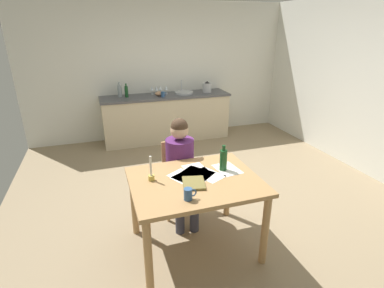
{
  "coord_description": "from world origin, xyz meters",
  "views": [
    {
      "loc": [
        -1.28,
        -3.26,
        2.11
      ],
      "look_at": [
        -0.29,
        -0.24,
        0.85
      ],
      "focal_mm": 27.54,
      "sensor_mm": 36.0,
      "label": 1
    }
  ],
  "objects_px": {
    "person_seated": "(181,164)",
    "wine_glass_back_left": "(157,88)",
    "candlestick": "(151,174)",
    "wine_glass_by_kettle": "(160,88)",
    "wine_glass_back_right": "(152,89)",
    "bottle_vinegar": "(126,91)",
    "stovetop_kettle": "(207,87)",
    "dining_table": "(195,190)",
    "teacup_on_counter": "(163,94)",
    "wine_bottle_on_table": "(223,160)",
    "mixing_bowl": "(160,94)",
    "coffee_mug": "(188,194)",
    "wine_glass_near_sink": "(166,88)",
    "sink_unit": "(184,92)",
    "bottle_oil": "(120,91)",
    "chair_at_table": "(179,174)",
    "book_magazine": "(194,183)"
  },
  "relations": [
    {
      "from": "person_seated",
      "to": "wine_glass_back_left",
      "type": "bearing_deg",
      "value": 83.48
    },
    {
      "from": "wine_glass_back_left",
      "to": "candlestick",
      "type": "bearing_deg",
      "value": -102.87
    },
    {
      "from": "wine_glass_by_kettle",
      "to": "wine_glass_back_right",
      "type": "bearing_deg",
      "value": 180.0
    },
    {
      "from": "bottle_vinegar",
      "to": "stovetop_kettle",
      "type": "bearing_deg",
      "value": -1.4
    },
    {
      "from": "candlestick",
      "to": "dining_table",
      "type": "bearing_deg",
      "value": -16.71
    },
    {
      "from": "dining_table",
      "to": "teacup_on_counter",
      "type": "distance_m",
      "value": 3.07
    },
    {
      "from": "stovetop_kettle",
      "to": "wine_glass_by_kettle",
      "type": "relative_size",
      "value": 1.43
    },
    {
      "from": "teacup_on_counter",
      "to": "wine_bottle_on_table",
      "type": "bearing_deg",
      "value": -91.31
    },
    {
      "from": "mixing_bowl",
      "to": "wine_glass_back_left",
      "type": "bearing_deg",
      "value": 97.04
    },
    {
      "from": "bottle_vinegar",
      "to": "stovetop_kettle",
      "type": "distance_m",
      "value": 1.59
    },
    {
      "from": "coffee_mug",
      "to": "wine_glass_near_sink",
      "type": "xyz_separation_m",
      "value": [
        0.7,
        3.64,
        0.18
      ]
    },
    {
      "from": "wine_glass_near_sink",
      "to": "wine_glass_back_right",
      "type": "relative_size",
      "value": 1.0
    },
    {
      "from": "wine_glass_by_kettle",
      "to": "teacup_on_counter",
      "type": "distance_m",
      "value": 0.31
    },
    {
      "from": "sink_unit",
      "to": "teacup_on_counter",
      "type": "xyz_separation_m",
      "value": [
        -0.45,
        -0.15,
        0.03
      ]
    },
    {
      "from": "dining_table",
      "to": "sink_unit",
      "type": "relative_size",
      "value": 3.35
    },
    {
      "from": "bottle_vinegar",
      "to": "sink_unit",
      "type": "bearing_deg",
      "value": -1.81
    },
    {
      "from": "candlestick",
      "to": "wine_glass_by_kettle",
      "type": "height_order",
      "value": "wine_glass_by_kettle"
    },
    {
      "from": "bottle_vinegar",
      "to": "wine_glass_back_right",
      "type": "relative_size",
      "value": 1.64
    },
    {
      "from": "mixing_bowl",
      "to": "wine_glass_back_right",
      "type": "distance_m",
      "value": 0.22
    },
    {
      "from": "coffee_mug",
      "to": "candlestick",
      "type": "relative_size",
      "value": 0.45
    },
    {
      "from": "candlestick",
      "to": "mixing_bowl",
      "type": "distance_m",
      "value": 3.13
    },
    {
      "from": "bottle_oil",
      "to": "wine_glass_back_right",
      "type": "height_order",
      "value": "bottle_oil"
    },
    {
      "from": "person_seated",
      "to": "coffee_mug",
      "type": "bearing_deg",
      "value": -102.26
    },
    {
      "from": "dining_table",
      "to": "bottle_vinegar",
      "type": "xyz_separation_m",
      "value": [
        -0.25,
        3.22,
        0.34
      ]
    },
    {
      "from": "person_seated",
      "to": "wine_glass_back_left",
      "type": "distance_m",
      "value": 2.81
    },
    {
      "from": "person_seated",
      "to": "wine_glass_by_kettle",
      "type": "xyz_separation_m",
      "value": [
        0.39,
        2.77,
        0.33
      ]
    },
    {
      "from": "person_seated",
      "to": "chair_at_table",
      "type": "bearing_deg",
      "value": 85.43
    },
    {
      "from": "wine_glass_near_sink",
      "to": "wine_glass_back_left",
      "type": "height_order",
      "value": "same"
    },
    {
      "from": "book_magazine",
      "to": "wine_bottle_on_table",
      "type": "relative_size",
      "value": 0.92
    },
    {
      "from": "dining_table",
      "to": "wine_glass_back_left",
      "type": "xyz_separation_m",
      "value": [
        0.34,
        3.33,
        0.34
      ]
    },
    {
      "from": "bottle_oil",
      "to": "wine_glass_near_sink",
      "type": "xyz_separation_m",
      "value": [
        0.9,
        0.07,
        -0.01
      ]
    },
    {
      "from": "candlestick",
      "to": "mixing_bowl",
      "type": "xyz_separation_m",
      "value": [
        0.76,
        3.03,
        0.1
      ]
    },
    {
      "from": "person_seated",
      "to": "bottle_vinegar",
      "type": "xyz_separation_m",
      "value": [
        -0.27,
        2.66,
        0.33
      ]
    },
    {
      "from": "chair_at_table",
      "to": "stovetop_kettle",
      "type": "bearing_deg",
      "value": 62.21
    },
    {
      "from": "wine_glass_back_right",
      "to": "teacup_on_counter",
      "type": "height_order",
      "value": "wine_glass_back_right"
    },
    {
      "from": "sink_unit",
      "to": "wine_glass_back_left",
      "type": "bearing_deg",
      "value": 164.03
    },
    {
      "from": "wine_bottle_on_table",
      "to": "wine_glass_back_left",
      "type": "relative_size",
      "value": 1.72
    },
    {
      "from": "dining_table",
      "to": "teacup_on_counter",
      "type": "relative_size",
      "value": 11.04
    },
    {
      "from": "person_seated",
      "to": "bottle_vinegar",
      "type": "height_order",
      "value": "person_seated"
    },
    {
      "from": "wine_bottle_on_table",
      "to": "mixing_bowl",
      "type": "distance_m",
      "value": 3.05
    },
    {
      "from": "wine_glass_near_sink",
      "to": "mixing_bowl",
      "type": "bearing_deg",
      "value": -133.27
    },
    {
      "from": "wine_bottle_on_table",
      "to": "stovetop_kettle",
      "type": "xyz_separation_m",
      "value": [
        1.01,
        3.08,
        0.11
      ]
    },
    {
      "from": "wine_glass_back_right",
      "to": "wine_glass_near_sink",
      "type": "bearing_deg",
      "value": 0.0
    },
    {
      "from": "person_seated",
      "to": "wine_glass_near_sink",
      "type": "distance_m",
      "value": 2.83
    },
    {
      "from": "coffee_mug",
      "to": "mixing_bowl",
      "type": "bearing_deg",
      "value": 81.32
    },
    {
      "from": "stovetop_kettle",
      "to": "wine_glass_back_left",
      "type": "relative_size",
      "value": 1.43
    },
    {
      "from": "mixing_bowl",
      "to": "bottle_oil",
      "type": "bearing_deg",
      "value": 171.31
    },
    {
      "from": "stovetop_kettle",
      "to": "dining_table",
      "type": "bearing_deg",
      "value": -112.82
    },
    {
      "from": "dining_table",
      "to": "candlestick",
      "type": "relative_size",
      "value": 4.91
    },
    {
      "from": "mixing_bowl",
      "to": "chair_at_table",
      "type": "bearing_deg",
      "value": -97.64
    }
  ]
}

